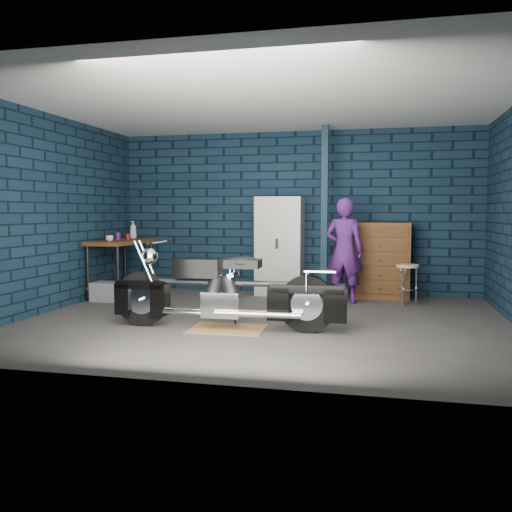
{
  "coord_description": "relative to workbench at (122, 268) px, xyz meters",
  "views": [
    {
      "loc": [
        1.4,
        -6.51,
        1.37
      ],
      "look_at": [
        -0.16,
        0.3,
        0.79
      ],
      "focal_mm": 38.0,
      "sensor_mm": 36.0,
      "label": 1
    }
  ],
  "objects": [
    {
      "name": "bottle",
      "position": [
        -0.06,
        0.55,
        0.61
      ],
      "size": [
        0.15,
        0.15,
        0.3
      ],
      "primitive_type": "imported",
      "rotation": [
        0.0,
        0.0,
        -0.41
      ],
      "color": "gray",
      "rests_on": "workbench"
    },
    {
      "name": "locker",
      "position": [
        2.47,
        0.72,
        0.35
      ],
      "size": [
        0.75,
        0.54,
        1.61
      ],
      "primitive_type": "cube",
      "color": "beige",
      "rests_on": "ground"
    },
    {
      "name": "mug_purple",
      "position": [
        -0.08,
        0.05,
        0.52
      ],
      "size": [
        0.11,
        0.11,
        0.12
      ],
      "primitive_type": "cylinder",
      "rotation": [
        0.0,
        0.0,
        0.39
      ],
      "color": "#4F1860",
      "rests_on": "workbench"
    },
    {
      "name": "shop_stool",
      "position": [
        4.48,
        0.12,
        -0.15
      ],
      "size": [
        0.38,
        0.38,
        0.6
      ],
      "primitive_type": null,
      "rotation": [
        0.0,
        0.0,
        -0.16
      ],
      "color": "#BFB390",
      "rests_on": "ground"
    },
    {
      "name": "mug_red",
      "position": [
        0.03,
        0.18,
        0.5
      ],
      "size": [
        0.09,
        0.09,
        0.1
      ],
      "primitive_type": "cylinder",
      "rotation": [
        0.0,
        0.0,
        0.27
      ],
      "color": "maroon",
      "rests_on": "workbench"
    },
    {
      "name": "motorcycle",
      "position": [
        2.36,
        -2.03,
        0.06
      ],
      "size": [
        2.36,
        0.71,
        1.03
      ],
      "primitive_type": null,
      "rotation": [
        0.0,
        0.0,
        0.03
      ],
      "color": "black",
      "rests_on": "ground"
    },
    {
      "name": "workbench",
      "position": [
        0.0,
        0.0,
        0.0
      ],
      "size": [
        0.6,
        1.4,
        0.91
      ],
      "primitive_type": "cube",
      "color": "brown",
      "rests_on": "ground"
    },
    {
      "name": "support_post",
      "position": [
        3.23,
        0.44,
        0.9
      ],
      "size": [
        0.1,
        0.1,
        2.7
      ],
      "primitive_type": "cube",
      "color": "#112936",
      "rests_on": "ground"
    },
    {
      "name": "cup_a",
      "position": [
        -0.01,
        -0.36,
        0.5
      ],
      "size": [
        0.13,
        0.13,
        0.09
      ],
      "primitive_type": "imported",
      "rotation": [
        0.0,
        0.0,
        -0.14
      ],
      "color": "#BFB390",
      "rests_on": "workbench"
    },
    {
      "name": "tool_chest",
      "position": [
        4.09,
        0.72,
        0.14
      ],
      "size": [
        0.9,
        0.5,
        1.2
      ],
      "primitive_type": "cube",
      "color": "brown",
      "rests_on": "ground"
    },
    {
      "name": "person",
      "position": [
        3.56,
        0.16,
        0.33
      ],
      "size": [
        0.63,
        0.47,
        1.58
      ],
      "primitive_type": "imported",
      "rotation": [
        0.0,
        0.0,
        2.97
      ],
      "color": "#501E70",
      "rests_on": "ground"
    },
    {
      "name": "room_walls",
      "position": [
        2.68,
        -0.96,
        1.45
      ],
      "size": [
        6.02,
        5.01,
        2.71
      ],
      "color": "#0F2232",
      "rests_on": "ground"
    },
    {
      "name": "drip_mat",
      "position": [
        2.36,
        -2.03,
        -0.45
      ],
      "size": [
        0.88,
        0.68,
        0.01
      ],
      "primitive_type": "cube",
      "rotation": [
        0.0,
        0.0,
        0.03
      ],
      "color": "#976A42",
      "rests_on": "ground"
    },
    {
      "name": "ground",
      "position": [
        2.68,
        -1.51,
        -0.46
      ],
      "size": [
        6.0,
        6.0,
        0.0
      ],
      "primitive_type": "plane",
      "color": "#494644",
      "rests_on": "ground"
    },
    {
      "name": "storage_bin",
      "position": [
        0.02,
        -0.5,
        -0.31
      ],
      "size": [
        0.46,
        0.33,
        0.29
      ],
      "primitive_type": "cube",
      "color": "gray",
      "rests_on": "ground"
    }
  ]
}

